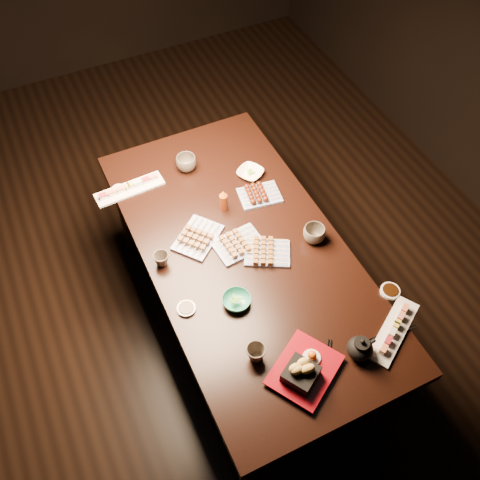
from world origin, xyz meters
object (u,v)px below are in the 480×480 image
object	(u,v)px
yakitori_plate_right	(267,251)
teacup_near_left	(256,353)
teacup_far_right	(186,163)
teapot	(361,347)
yakitori_plate_left	(198,235)
edamame_bowl_green	(237,301)
teacup_far_left	(161,259)
sushi_platter_far	(129,187)
tempura_tray	(305,366)
sushi_platter_near	(394,329)
condiment_bottle	(223,200)
dining_table	(244,292)
yakitori_plate_center	(239,242)
edamame_bowl_cream	(250,173)
teacup_mid_right	(314,234)

from	to	relation	value
yakitori_plate_right	teacup_near_left	bearing A→B (deg)	-94.30
teacup_far_right	teapot	bearing A→B (deg)	-79.66
yakitori_plate_left	edamame_bowl_green	bearing A→B (deg)	-126.74
edamame_bowl_green	teacup_far_left	size ratio (longest dim) A/B	1.75
sushi_platter_far	tempura_tray	size ratio (longest dim) A/B	1.28
sushi_platter_near	condiment_bottle	xyz separation A→B (m)	(-0.36, 0.94, 0.04)
dining_table	teacup_near_left	xyz separation A→B (m)	(-0.20, -0.51, 0.41)
yakitori_plate_left	yakitori_plate_right	bearing A→B (deg)	-79.80
dining_table	yakitori_plate_left	world-z (taller)	yakitori_plate_left
yakitori_plate_left	tempura_tray	world-z (taller)	tempura_tray
yakitori_plate_center	teacup_near_left	distance (m)	0.58
sushi_platter_far	teacup_far_right	bearing A→B (deg)	179.56
teacup_near_left	teacup_far_left	size ratio (longest dim) A/B	1.12
dining_table	teacup_far_left	bearing A→B (deg)	156.04
sushi_platter_near	yakitori_plate_right	xyz separation A→B (m)	(-0.30, 0.59, 0.01)
edamame_bowl_cream	teacup_near_left	world-z (taller)	teacup_near_left
teacup_far_right	teapot	xyz separation A→B (m)	(0.24, -1.29, 0.01)
yakitori_plate_left	edamame_bowl_cream	size ratio (longest dim) A/B	1.81
edamame_bowl_green	edamame_bowl_cream	world-z (taller)	edamame_bowl_green
yakitori_plate_right	condiment_bottle	bearing A→B (deg)	128.85
teacup_near_left	teacup_mid_right	xyz separation A→B (m)	(0.52, 0.43, 0.00)
teacup_far_right	edamame_bowl_green	bearing A→B (deg)	-97.57
dining_table	condiment_bottle	world-z (taller)	condiment_bottle
yakitori_plate_right	tempura_tray	size ratio (longest dim) A/B	0.75
teacup_far_right	teapot	world-z (taller)	teapot
sushi_platter_near	yakitori_plate_right	world-z (taller)	yakitori_plate_right
edamame_bowl_green	sushi_platter_near	bearing A→B (deg)	-37.29
teacup_far_left	teapot	bearing A→B (deg)	-53.44
sushi_platter_near	sushi_platter_far	distance (m)	1.46
teacup_mid_right	teapot	bearing A→B (deg)	-102.50
teacup_mid_right	edamame_bowl_cream	bearing A→B (deg)	99.12
yakitori_plate_center	teacup_near_left	world-z (taller)	teacup_near_left
teacup_far_left	yakitori_plate_center	bearing A→B (deg)	-8.98
yakitori_plate_right	teacup_mid_right	xyz separation A→B (m)	(0.24, -0.02, 0.01)
teacup_mid_right	teacup_far_left	size ratio (longest dim) A/B	1.47
tempura_tray	teacup_far_left	bearing A→B (deg)	82.53
yakitori_plate_right	teacup_far_right	size ratio (longest dim) A/B	1.97
tempura_tray	yakitori_plate_right	bearing A→B (deg)	45.75
sushi_platter_near	edamame_bowl_cream	distance (m)	1.09
dining_table	tempura_tray	xyz separation A→B (m)	(-0.05, -0.65, 0.43)
sushi_platter_near	dining_table	bearing A→B (deg)	88.36
yakitori_plate_center	tempura_tray	world-z (taller)	tempura_tray
edamame_bowl_cream	teacup_far_right	xyz separation A→B (m)	(-0.28, 0.19, 0.03)
edamame_bowl_green	teacup_near_left	bearing A→B (deg)	-98.46
edamame_bowl_cream	teacup_near_left	bearing A→B (deg)	-114.98
edamame_bowl_green	teacup_near_left	size ratio (longest dim) A/B	1.56
edamame_bowl_green	teacup_far_right	distance (m)	0.87
yakitori_plate_center	teacup_mid_right	bearing A→B (deg)	-25.05
yakitori_plate_center	yakitori_plate_right	xyz separation A→B (m)	(0.10, -0.10, -0.00)
dining_table	tempura_tray	world-z (taller)	tempura_tray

